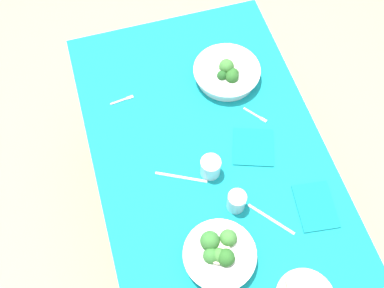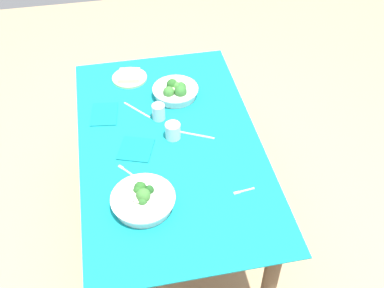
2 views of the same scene
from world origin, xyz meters
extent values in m
plane|color=tan|center=(0.00, 0.00, 0.00)|extent=(6.00, 6.00, 0.00)
cube|color=teal|center=(0.00, 0.00, 0.72)|extent=(1.50, 0.88, 0.01)
cube|color=brown|center=(0.00, 0.00, 0.70)|extent=(1.45, 0.85, 0.02)
cylinder|color=brown|center=(-0.65, -0.34, 0.35)|extent=(0.07, 0.07, 0.69)
cylinder|color=brown|center=(-0.65, 0.34, 0.35)|extent=(0.07, 0.07, 0.69)
cylinder|color=white|center=(-0.36, 0.17, 0.75)|extent=(0.25, 0.25, 0.05)
cylinder|color=white|center=(-0.36, 0.17, 0.77)|extent=(0.28, 0.28, 0.01)
sphere|color=#3D7A33|center=(-0.37, 0.17, 0.79)|extent=(0.06, 0.06, 0.06)
sphere|color=#286023|center=(-0.33, 0.19, 0.78)|extent=(0.05, 0.05, 0.05)
sphere|color=#286023|center=(-0.32, 0.18, 0.78)|extent=(0.06, 0.06, 0.06)
sphere|color=#33702D|center=(-0.39, 0.18, 0.78)|extent=(0.04, 0.04, 0.04)
sphere|color=#1E511E|center=(-0.33, 0.14, 0.78)|extent=(0.04, 0.04, 0.04)
cylinder|color=beige|center=(-0.36, 0.18, 0.79)|extent=(0.08, 0.08, 0.01)
cylinder|color=white|center=(0.36, -0.09, 0.74)|extent=(0.22, 0.22, 0.04)
cylinder|color=white|center=(0.36, -0.09, 0.77)|extent=(0.25, 0.25, 0.01)
sphere|color=#33702D|center=(0.31, -0.11, 0.79)|extent=(0.07, 0.07, 0.07)
sphere|color=#3D7A33|center=(0.36, -0.10, 0.78)|extent=(0.05, 0.05, 0.05)
sphere|color=#286023|center=(0.38, -0.08, 0.79)|extent=(0.06, 0.06, 0.06)
sphere|color=#33702D|center=(0.35, -0.12, 0.78)|extent=(0.06, 0.06, 0.06)
sphere|color=#3D7A33|center=(0.32, -0.05, 0.79)|extent=(0.06, 0.06, 0.06)
cylinder|color=beige|center=(0.35, -0.09, 0.78)|extent=(0.08, 0.08, 0.01)
cylinder|color=silver|center=(0.03, -0.02, 0.76)|extent=(0.08, 0.08, 0.08)
cylinder|color=silver|center=(0.19, 0.03, 0.76)|extent=(0.07, 0.07, 0.08)
cube|color=#B7B7BC|center=(-0.37, -0.29, 0.72)|extent=(0.02, 0.07, 0.00)
cube|color=#B7B7BC|center=(-0.38, -0.24, 0.72)|extent=(0.02, 0.03, 0.00)
cube|color=#B7B7BC|center=(-0.17, 0.22, 0.72)|extent=(0.07, 0.06, 0.00)
cube|color=#B7B7BC|center=(-0.12, 0.25, 0.72)|extent=(0.03, 0.03, 0.00)
cube|color=#B7B7BC|center=(0.28, 0.13, 0.72)|extent=(0.15, 0.13, 0.00)
cube|color=#B7B7BC|center=(0.03, -0.13, 0.72)|extent=(0.10, 0.18, 0.00)
cube|color=#0F777D|center=(-0.02, 0.17, 0.72)|extent=(0.20, 0.20, 0.01)
cube|color=#0F777D|center=(0.27, 0.30, 0.72)|extent=(0.20, 0.16, 0.01)
camera|label=1|loc=(0.75, -0.30, 2.34)|focal=44.67mm
camera|label=2|loc=(-1.64, 0.21, 2.30)|focal=43.69mm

